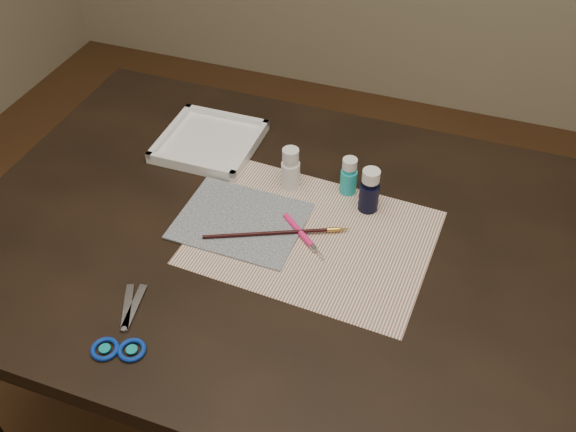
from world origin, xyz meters
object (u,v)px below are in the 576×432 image
(canvas, at_px, (241,221))
(palette_tray, at_px, (210,141))
(paint_bottle_white, at_px, (291,168))
(paint_bottle_cyan, at_px, (349,176))
(paint_bottle_navy, at_px, (370,190))
(scissors, at_px, (122,321))
(paper, at_px, (313,237))

(canvas, height_order, palette_tray, palette_tray)
(canvas, bearing_deg, palette_tray, 127.99)
(paint_bottle_white, height_order, paint_bottle_cyan, paint_bottle_white)
(canvas, xyz_separation_m, paint_bottle_navy, (0.23, 0.13, 0.05))
(paint_bottle_navy, xyz_separation_m, scissors, (-0.32, -0.43, -0.04))
(paper, relative_size, paint_bottle_navy, 4.56)
(paint_bottle_white, relative_size, palette_tray, 0.45)
(paint_bottle_cyan, distance_m, palette_tray, 0.35)
(paint_bottle_cyan, xyz_separation_m, scissors, (-0.27, -0.47, -0.04))
(scissors, bearing_deg, paint_bottle_white, -42.79)
(paint_bottle_white, height_order, palette_tray, paint_bottle_white)
(paint_bottle_white, bearing_deg, scissors, -108.73)
(scissors, distance_m, palette_tray, 0.52)
(canvas, distance_m, palette_tray, 0.27)
(paint_bottle_navy, relative_size, palette_tray, 0.47)
(paint_bottle_white, xyz_separation_m, palette_tray, (-0.22, 0.07, -0.04))
(canvas, bearing_deg, paint_bottle_cyan, 42.75)
(paper, bearing_deg, palette_tray, 147.03)
(palette_tray, bearing_deg, paint_bottle_cyan, -8.26)
(paper, distance_m, paint_bottle_white, 0.17)
(paper, bearing_deg, paint_bottle_cyan, 80.55)
(paint_bottle_cyan, bearing_deg, paper, -99.45)
(paint_bottle_white, relative_size, scissors, 0.52)
(paper, bearing_deg, paint_bottle_navy, 56.07)
(canvas, bearing_deg, paint_bottle_navy, 28.55)
(paint_bottle_cyan, height_order, paint_bottle_navy, paint_bottle_navy)
(paint_bottle_white, bearing_deg, canvas, -112.25)
(paper, distance_m, paint_bottle_cyan, 0.16)
(palette_tray, bearing_deg, paper, -32.97)
(paper, height_order, paint_bottle_white, paint_bottle_white)
(scissors, bearing_deg, paper, -62.23)
(paper, distance_m, canvas, 0.15)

